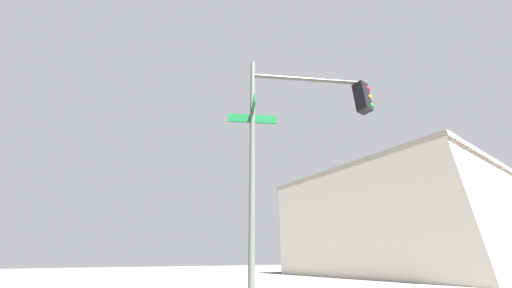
{
  "coord_description": "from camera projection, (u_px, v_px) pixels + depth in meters",
  "views": [
    {
      "loc": [
        -3.15,
        -9.7,
        1.31
      ],
      "look_at": [
        -7.6,
        -6.65,
        3.79
      ],
      "focal_mm": 17.64,
      "sensor_mm": 36.0,
      "label": 1
    }
  ],
  "objects": [
    {
      "name": "traffic_signal_near",
      "position": [
        307.0,
        125.0,
        5.75
      ],
      "size": [
        1.91,
        3.13,
        5.82
      ],
      "color": "#474C47",
      "rests_on": "ground_plane"
    },
    {
      "name": "building_stucco",
      "position": [
        422.0,
        228.0,
        26.71
      ],
      "size": [
        16.88,
        25.69,
        8.69
      ],
      "color": "beige",
      "rests_on": "ground_plane"
    }
  ]
}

